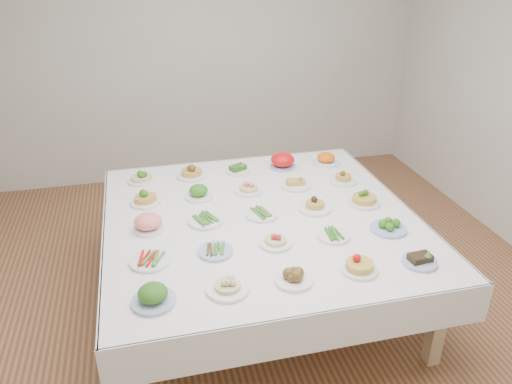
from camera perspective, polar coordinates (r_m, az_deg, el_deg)
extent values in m
plane|color=#92613C|center=(4.22, 0.56, -11.14)|extent=(5.00, 5.00, 0.00)
cube|color=beige|center=(5.92, -5.59, 14.84)|extent=(5.00, 0.02, 2.80)
cube|color=white|center=(3.75, 0.55, -3.18)|extent=(2.28, 2.28, 0.06)
cube|color=white|center=(4.80, -2.84, 2.21)|extent=(2.30, 0.02, 0.28)
cube|color=white|center=(2.93, 6.29, -15.81)|extent=(2.30, 0.02, 0.28)
cube|color=white|center=(4.20, 15.81, -2.53)|extent=(0.02, 2.30, 0.28)
cube|color=white|center=(3.73, -16.80, -6.58)|extent=(0.02, 2.30, 0.28)
cube|color=tan|center=(3.13, -13.09, -19.79)|extent=(0.09, 0.09, 0.69)
cube|color=tan|center=(3.60, 20.07, -13.77)|extent=(0.09, 0.09, 0.69)
cube|color=tan|center=(4.68, -13.94, -2.84)|extent=(0.09, 0.09, 0.69)
cube|color=tan|center=(5.01, 8.48, -0.33)|extent=(0.09, 0.09, 0.69)
cylinder|color=#4C66B2|center=(2.95, -11.61, -12.17)|extent=(0.25, 0.25, 0.02)
cylinder|color=white|center=(2.98, -3.25, -11.08)|extent=(0.25, 0.25, 0.02)
cylinder|color=white|center=(3.06, 4.32, -10.04)|extent=(0.23, 0.23, 0.02)
cylinder|color=white|center=(3.20, 11.69, -8.72)|extent=(0.23, 0.23, 0.02)
cylinder|color=#4C66B2|center=(3.37, 18.16, -7.64)|extent=(0.22, 0.22, 0.02)
cylinder|color=white|center=(3.28, -11.98, -7.74)|extent=(0.26, 0.26, 0.02)
cylinder|color=#4C66B2|center=(3.31, -4.64, -6.83)|extent=(0.23, 0.23, 0.02)
cylinder|color=white|center=(3.39, 2.24, -5.92)|extent=(0.22, 0.22, 0.02)
cylinder|color=white|center=(3.51, 8.83, -5.03)|extent=(0.22, 0.22, 0.02)
cylinder|color=#4C66B2|center=(3.67, 14.86, -4.13)|extent=(0.25, 0.25, 0.02)
cylinder|color=white|center=(3.63, -12.15, -4.16)|extent=(0.22, 0.22, 0.02)
cylinder|color=white|center=(3.67, -5.77, -3.34)|extent=(0.26, 0.26, 0.02)
cylinder|color=white|center=(3.73, 0.67, -2.64)|extent=(0.24, 0.24, 0.02)
cylinder|color=white|center=(3.85, 6.73, -1.91)|extent=(0.25, 0.25, 0.02)
cylinder|color=white|center=(4.00, 12.22, -1.22)|extent=(0.25, 0.25, 0.02)
cylinder|color=white|center=(4.01, -12.46, -1.17)|extent=(0.23, 0.23, 0.02)
cylinder|color=white|center=(4.03, -6.54, -0.52)|extent=(0.23, 0.23, 0.02)
cylinder|color=white|center=(4.09, -0.85, 0.11)|extent=(0.23, 0.23, 0.02)
cylinder|color=white|center=(4.20, 4.54, 0.74)|extent=(0.25, 0.25, 0.02)
cylinder|color=white|center=(4.33, 9.90, 1.24)|extent=(0.24, 0.24, 0.02)
cylinder|color=white|center=(4.39, -12.93, 1.27)|extent=(0.23, 0.23, 0.02)
cylinder|color=white|center=(4.40, -7.35, 1.85)|extent=(0.26, 0.26, 0.02)
cylinder|color=white|center=(4.46, -2.08, 2.39)|extent=(0.22, 0.22, 0.02)
cylinder|color=#4C66B2|center=(4.55, 3.04, 2.88)|extent=(0.22, 0.22, 0.02)
cylinder|color=white|center=(4.68, 7.98, 3.34)|extent=(0.25, 0.25, 0.02)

